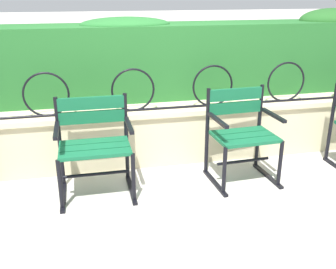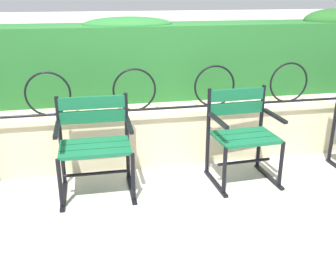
{
  "view_description": "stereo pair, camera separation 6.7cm",
  "coord_description": "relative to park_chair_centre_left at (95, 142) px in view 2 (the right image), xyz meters",
  "views": [
    {
      "loc": [
        -0.66,
        -2.92,
        1.69
      ],
      "look_at": [
        0.0,
        0.07,
        0.55
      ],
      "focal_mm": 41.89,
      "sensor_mm": 36.0,
      "label": 1
    },
    {
      "loc": [
        -0.6,
        -2.93,
        1.69
      ],
      "look_at": [
        0.0,
        0.07,
        0.55
      ],
      "focal_mm": 41.89,
      "sensor_mm": 36.0,
      "label": 2
    }
  ],
  "objects": [
    {
      "name": "ground_plane",
      "position": [
        0.61,
        -0.25,
        -0.46
      ],
      "size": [
        60.0,
        60.0,
        0.0
      ],
      "primitive_type": "plane",
      "color": "#BCB7AD"
    },
    {
      "name": "stone_wall",
      "position": [
        0.61,
        0.54,
        -0.17
      ],
      "size": [
        8.38,
        0.41,
        0.57
      ],
      "color": "beige",
      "rests_on": "ground"
    },
    {
      "name": "iron_arch_fence",
      "position": [
        0.43,
        0.46,
        0.3
      ],
      "size": [
        7.82,
        0.02,
        0.42
      ],
      "color": "black",
      "rests_on": "stone_wall"
    },
    {
      "name": "hedge_row",
      "position": [
        0.63,
        1.02,
        0.52
      ],
      "size": [
        8.21,
        0.62,
        0.91
      ],
      "color": "#236028",
      "rests_on": "stone_wall"
    },
    {
      "name": "park_chair_centre_left",
      "position": [
        0.0,
        0.0,
        0.0
      ],
      "size": [
        0.63,
        0.52,
        0.83
      ],
      "color": "#145B38",
      "rests_on": "ground"
    },
    {
      "name": "park_chair_centre_right",
      "position": [
        1.33,
        -0.02,
        -0.0
      ],
      "size": [
        0.61,
        0.55,
        0.85
      ],
      "color": "#145B38",
      "rests_on": "ground"
    }
  ]
}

